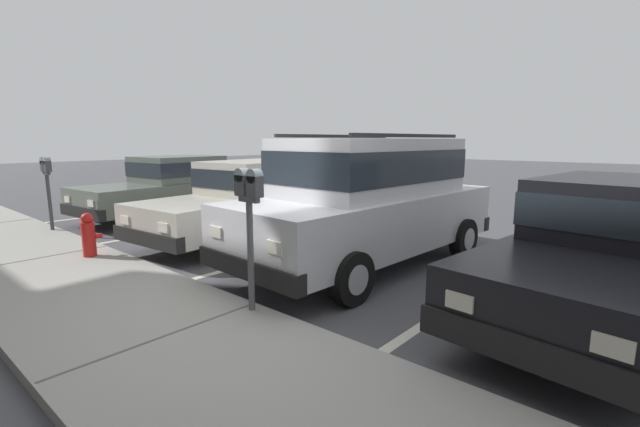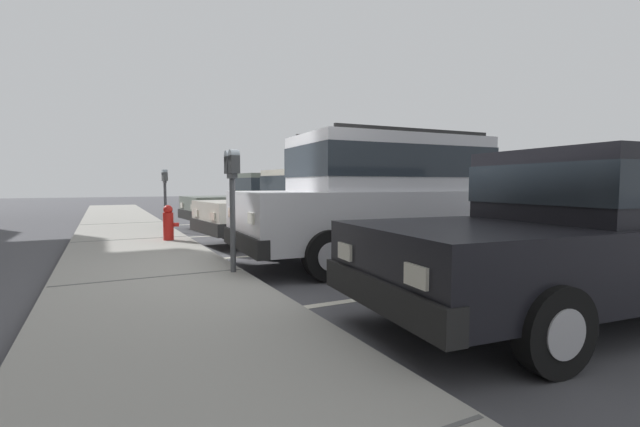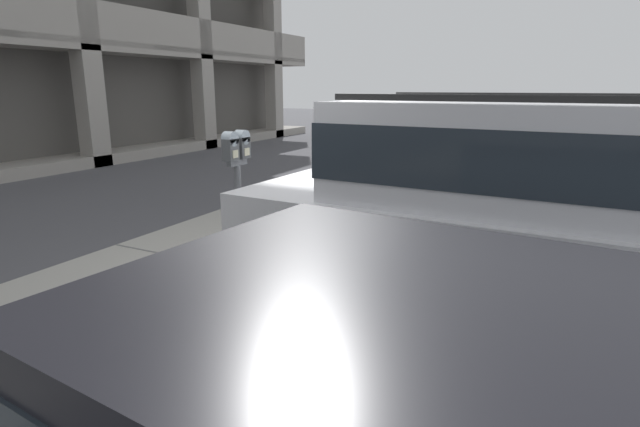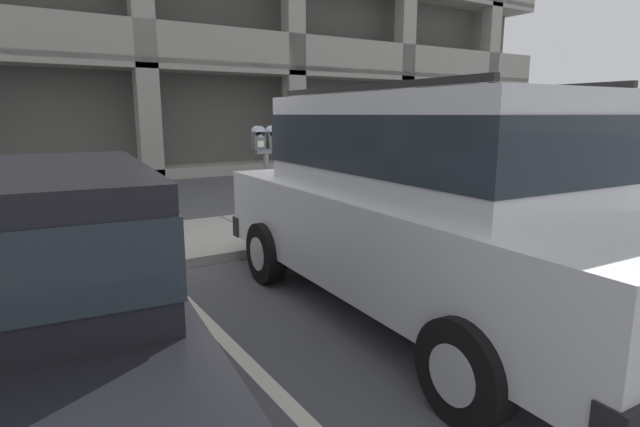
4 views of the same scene
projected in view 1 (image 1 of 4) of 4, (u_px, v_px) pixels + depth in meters
The scene contains 10 objects.
ground_plane at pixel (269, 312), 5.04m from camera, with size 80.00×80.00×0.10m.
sidewalk at pixel (167, 341), 4.06m from camera, with size 40.00×2.20×0.12m.
parking_stall_lines at pixel (268, 259), 7.11m from camera, with size 12.88×4.80×0.01m.
silver_suv at pixel (369, 196), 6.61m from camera, with size 2.17×4.86×2.03m.
red_sedan at pixel (614, 246), 4.61m from camera, with size 2.15×4.62×1.54m.
dark_hatchback at pixel (250, 198), 8.49m from camera, with size 2.13×4.62×1.54m.
blue_coupe at pixel (173, 185), 10.92m from camera, with size 2.11×4.61×1.54m.
parking_meter_near at pixel (249, 206), 4.48m from camera, with size 0.35×0.12×1.54m.
parking_meter_far at pixel (47, 176), 8.64m from camera, with size 0.35×0.12×1.49m.
fire_hydrant at pixel (89, 235), 6.77m from camera, with size 0.30×0.30×0.70m.
Camera 1 is at (-3.61, 3.18, 1.95)m, focal length 24.00 mm.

